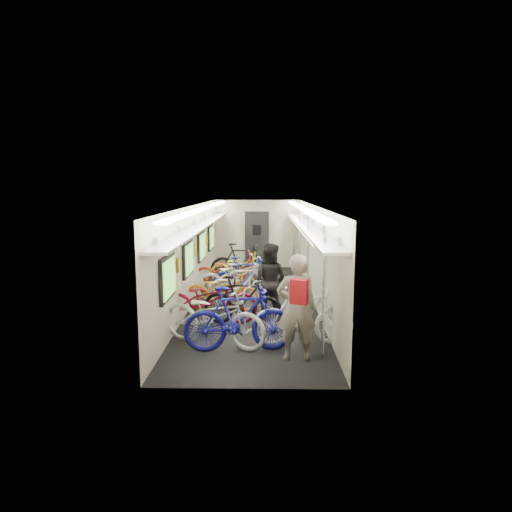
{
  "coord_description": "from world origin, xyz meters",
  "views": [
    {
      "loc": [
        0.27,
        -11.14,
        2.85
      ],
      "look_at": [
        0.06,
        0.07,
        1.15
      ],
      "focal_mm": 32.0,
      "sensor_mm": 36.0,
      "label": 1
    }
  ],
  "objects_px": {
    "bicycle_1": "(239,319)",
    "backpack": "(299,292)",
    "bicycle_0": "(214,316)",
    "passenger_near": "(296,307)",
    "passenger_mid": "(269,281)"
  },
  "relations": [
    {
      "from": "bicycle_1",
      "to": "backpack",
      "type": "bearing_deg",
      "value": -138.48
    },
    {
      "from": "bicycle_0",
      "to": "passenger_near",
      "type": "distance_m",
      "value": 1.63
    },
    {
      "from": "bicycle_0",
      "to": "passenger_near",
      "type": "relative_size",
      "value": 1.17
    },
    {
      "from": "bicycle_1",
      "to": "passenger_mid",
      "type": "bearing_deg",
      "value": -20.25
    },
    {
      "from": "bicycle_1",
      "to": "passenger_near",
      "type": "bearing_deg",
      "value": -116.93
    },
    {
      "from": "backpack",
      "to": "passenger_mid",
      "type": "bearing_deg",
      "value": 121.96
    },
    {
      "from": "bicycle_0",
      "to": "bicycle_1",
      "type": "distance_m",
      "value": 0.56
    },
    {
      "from": "bicycle_0",
      "to": "bicycle_1",
      "type": "xyz_separation_m",
      "value": [
        0.48,
        -0.29,
        0.03
      ]
    },
    {
      "from": "passenger_near",
      "to": "passenger_mid",
      "type": "relative_size",
      "value": 1.08
    },
    {
      "from": "backpack",
      "to": "passenger_near",
      "type": "bearing_deg",
      "value": 113.81
    },
    {
      "from": "bicycle_1",
      "to": "bicycle_0",
      "type": "bearing_deg",
      "value": 53.39
    },
    {
      "from": "bicycle_0",
      "to": "backpack",
      "type": "distance_m",
      "value": 2.01
    },
    {
      "from": "passenger_mid",
      "to": "backpack",
      "type": "xyz_separation_m",
      "value": [
        0.42,
        -2.96,
        0.45
      ]
    },
    {
      "from": "bicycle_0",
      "to": "backpack",
      "type": "height_order",
      "value": "backpack"
    },
    {
      "from": "bicycle_1",
      "to": "passenger_near",
      "type": "distance_m",
      "value": 1.09
    }
  ]
}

